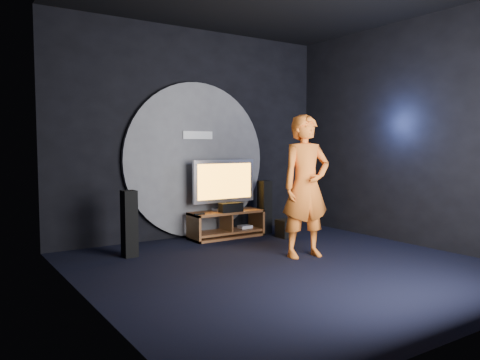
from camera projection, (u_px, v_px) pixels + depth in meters
name	position (u px, v px, depth m)	size (l,w,h in m)	color
floor	(287.00, 267.00, 5.98)	(5.00, 5.00, 0.00)	black
back_wall	(195.00, 134.00, 7.93)	(5.00, 0.04, 3.50)	black
left_wall	(86.00, 125.00, 4.47)	(0.04, 5.00, 3.50)	black
right_wall	(414.00, 132.00, 7.22)	(0.04, 5.00, 3.50)	black
wall_disc_panel	(196.00, 160.00, 7.92)	(2.60, 0.11, 2.60)	#515156
media_console	(227.00, 226.00, 7.87)	(1.28, 0.45, 0.45)	brown
tv	(224.00, 183.00, 7.86)	(1.16, 0.22, 0.86)	#B9BAC1
center_speaker	(231.00, 207.00, 7.72)	(0.40, 0.15, 0.15)	black
remote	(199.00, 214.00, 7.42)	(0.18, 0.05, 0.02)	black
tower_speaker_left	(129.00, 224.00, 6.49)	(0.19, 0.21, 0.93)	black
tower_speaker_right	(265.00, 207.00, 8.25)	(0.19, 0.21, 0.93)	black
subwoofer	(286.00, 228.00, 7.88)	(0.27, 0.27, 0.30)	black
player	(306.00, 186.00, 6.46)	(0.72, 0.47, 1.97)	orange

